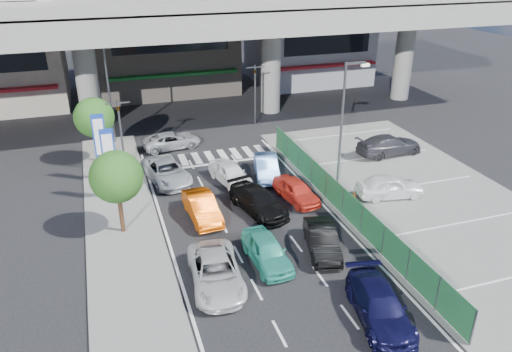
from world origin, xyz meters
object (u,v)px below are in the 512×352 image
object	(u,v)px
street_lamp_right	(345,114)
traffic_cone	(354,196)
sedan_white_front_mid	(230,173)
parked_sedan_white	(390,186)
signboard_near	(109,155)
crossing_wagon_silver	(172,141)
sedan_white_mid_left	(216,272)
traffic_light_right	(255,80)
wagon_silver_front_left	(166,172)
kei_truck_front_right	(266,167)
taxi_orange_right	(296,191)
street_lamp_left	(110,84)
tree_far	(94,118)
sedan_black_mid	(258,201)
hatch_black_mid_right	(322,240)
parked_sedan_dgrey	(389,145)
taxi_teal_mid	(267,251)
taxi_orange_left	(202,207)
signboard_far	(100,139)
traffic_light_left	(119,119)
tree_near	(116,177)
minivan_navy_back	(380,306)

from	to	relation	value
street_lamp_right	traffic_cone	size ratio (longest dim) A/B	11.28
sedan_white_front_mid	parked_sedan_white	xyz separation A→B (m)	(8.85, -5.16, 0.08)
signboard_near	crossing_wagon_silver	size ratio (longest dim) A/B	1.06
sedan_white_mid_left	sedan_white_front_mid	bearing A→B (deg)	76.06
traffic_light_right	wagon_silver_front_left	distance (m)	13.39
traffic_light_right	kei_truck_front_right	size ratio (longest dim) A/B	1.24
taxi_orange_right	street_lamp_left	bearing A→B (deg)	116.28
tree_far	sedan_black_mid	world-z (taller)	tree_far
hatch_black_mid_right	crossing_wagon_silver	world-z (taller)	hatch_black_mid_right
parked_sedan_dgrey	street_lamp_right	bearing A→B (deg)	115.94
sedan_white_mid_left	taxi_teal_mid	xyz separation A→B (m)	(2.81, 0.89, 0.01)
sedan_white_front_mid	taxi_orange_left	bearing A→B (deg)	-137.61
taxi_orange_left	sedan_white_front_mid	xyz separation A→B (m)	(2.81, 4.05, 0.00)
hatch_black_mid_right	wagon_silver_front_left	distance (m)	12.56
taxi_orange_left	parked_sedan_white	distance (m)	11.72
tree_far	parked_sedan_dgrey	distance (m)	21.46
hatch_black_mid_right	sedan_white_front_mid	xyz separation A→B (m)	(-2.29, 9.34, 0.03)
street_lamp_left	signboard_far	bearing A→B (deg)	-100.31
traffic_light_left	traffic_cone	bearing A→B (deg)	-34.12
traffic_light_right	signboard_far	bearing A→B (deg)	-148.57
signboard_near	crossing_wagon_silver	world-z (taller)	signboard_near
traffic_light_left	street_lamp_left	bearing A→B (deg)	91.20
traffic_light_right	tree_near	world-z (taller)	traffic_light_right
street_lamp_left	crossing_wagon_silver	world-z (taller)	street_lamp_left
traffic_light_right	tree_far	world-z (taller)	traffic_light_right
tree_near	parked_sedan_white	size ratio (longest dim) A/B	1.15
tree_far	sedan_white_front_mid	size ratio (longest dim) A/B	1.19
parked_sedan_white	tree_near	bearing A→B (deg)	96.24
taxi_orange_right	crossing_wagon_silver	distance (m)	12.47
crossing_wagon_silver	street_lamp_right	bearing A→B (deg)	-141.51
taxi_teal_mid	sedan_white_mid_left	bearing A→B (deg)	-165.03
traffic_light_right	street_lamp_right	xyz separation A→B (m)	(1.67, -13.00, 0.83)
traffic_light_right	wagon_silver_front_left	size ratio (longest dim) A/B	1.05
traffic_light_right	hatch_black_mid_right	size ratio (longest dim) A/B	1.29
signboard_near	tree_near	size ratio (longest dim) A/B	0.98
street_lamp_left	traffic_cone	distance (m)	20.19
tree_far	crossing_wagon_silver	xyz separation A→B (m)	(5.41, 1.10, -2.77)
street_lamp_right	crossing_wagon_silver	distance (m)	14.17
sedan_white_mid_left	parked_sedan_dgrey	xyz separation A→B (m)	(16.08, 11.17, 0.11)
taxi_orange_right	sedan_white_front_mid	xyz separation A→B (m)	(-3.19, 3.68, 0.04)
tree_far	wagon_silver_front_left	distance (m)	6.79
traffic_cone	crossing_wagon_silver	bearing A→B (deg)	126.40
minivan_navy_back	sedan_white_front_mid	bearing A→B (deg)	109.72
traffic_light_right	sedan_black_mid	distance (m)	16.06
signboard_near	street_lamp_right	bearing A→B (deg)	-7.90
traffic_light_left	tree_far	bearing A→B (deg)	122.62
traffic_light_left	traffic_cone	distance (m)	16.02
traffic_light_right	sedan_white_front_mid	xyz separation A→B (m)	(-5.21, -10.72, -3.25)
sedan_black_mid	sedan_white_front_mid	bearing A→B (deg)	83.16
taxi_orange_left	wagon_silver_front_left	xyz separation A→B (m)	(-1.17, 5.59, 0.00)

